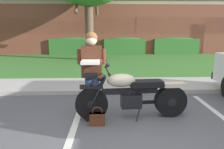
{
  "coord_description": "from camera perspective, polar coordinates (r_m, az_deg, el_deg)",
  "views": [
    {
      "loc": [
        -0.5,
        -2.86,
        1.74
      ],
      "look_at": [
        -0.35,
        1.29,
        0.85
      ],
      "focal_mm": 33.6,
      "sensor_mm": 36.0,
      "label": 1
    }
  ],
  "objects": [
    {
      "name": "concrete_walk",
      "position": [
        6.67,
        2.34,
        -2.66
      ],
      "size": [
        60.0,
        1.5,
        0.08
      ],
      "primitive_type": "cube",
      "color": "#B7B2A8",
      "rests_on": "ground"
    },
    {
      "name": "hedge_center_left",
      "position": [
        14.89,
        3.34,
        7.93
      ],
      "size": [
        2.84,
        0.9,
        1.24
      ],
      "color": "#336B2D",
      "rests_on": "ground"
    },
    {
      "name": "hedge_center_right",
      "position": [
        15.65,
        16.77,
        7.64
      ],
      "size": [
        3.13,
        0.9,
        1.24
      ],
      "color": "#336B2D",
      "rests_on": "ground"
    },
    {
      "name": "grass_lawn",
      "position": [
        11.16,
        0.56,
        3.32
      ],
      "size": [
        60.0,
        7.68,
        0.06
      ],
      "primitive_type": "cube",
      "color": "#3D752D",
      "rests_on": "ground"
    },
    {
      "name": "hedge_left",
      "position": [
        14.99,
        -10.69,
        7.77
      ],
      "size": [
        3.06,
        0.9,
        1.24
      ],
      "color": "#336B2D",
      "rests_on": "ground"
    },
    {
      "name": "curb_strip",
      "position": [
        5.85,
        2.97,
        -4.6
      ],
      "size": [
        60.0,
        0.2,
        0.12
      ],
      "primitive_type": "cube",
      "color": "#B7B2A8",
      "rests_on": "ground"
    },
    {
      "name": "ground_plane",
      "position": [
        3.39,
        7.15,
        -18.95
      ],
      "size": [
        140.0,
        140.0,
        0.0
      ],
      "primitive_type": "plane",
      "color": "#565659"
    },
    {
      "name": "stall_stripe_0",
      "position": [
        3.57,
        -11.51,
        -17.32
      ],
      "size": [
        0.19,
        4.4,
        0.01
      ],
      "primitive_type": "cube",
      "rotation": [
        0.0,
        0.0,
        -0.02
      ],
      "color": "silver",
      "rests_on": "ground"
    },
    {
      "name": "motorcycle",
      "position": [
        4.2,
        6.67,
        -5.42
      ],
      "size": [
        2.24,
        0.82,
        1.18
      ],
      "color": "black",
      "rests_on": "ground"
    },
    {
      "name": "handbag",
      "position": [
        3.96,
        -4.01,
        -11.68
      ],
      "size": [
        0.28,
        0.13,
        0.36
      ],
      "color": "#562D19",
      "rests_on": "ground"
    },
    {
      "name": "brick_building",
      "position": [
        20.65,
        3.99,
        12.62
      ],
      "size": [
        21.69,
        12.12,
        3.84
      ],
      "color": "brown",
      "rests_on": "ground"
    },
    {
      "name": "rider_person",
      "position": [
        3.97,
        -5.51,
        1.39
      ],
      "size": [
        0.54,
        0.59,
        1.7
      ],
      "color": "black",
      "rests_on": "ground"
    }
  ]
}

